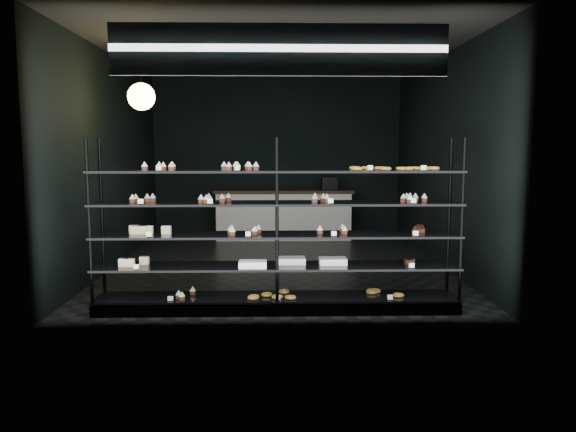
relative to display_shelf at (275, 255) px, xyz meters
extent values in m
cube|color=black|center=(0.04, 2.45, -0.62)|extent=(5.00, 6.00, 0.01)
cube|color=black|center=(0.04, 2.45, 2.57)|extent=(5.00, 6.00, 0.01)
cube|color=black|center=(0.04, 5.45, 0.97)|extent=(5.00, 0.01, 3.20)
cube|color=black|center=(0.04, -0.55, 0.97)|extent=(5.00, 0.01, 3.20)
cube|color=black|center=(-2.46, 2.45, 0.97)|extent=(0.01, 6.00, 3.20)
cube|color=black|center=(2.54, 2.45, 0.97)|extent=(0.01, 6.00, 3.20)
cube|color=black|center=(0.02, 0.00, -0.57)|extent=(4.00, 0.50, 0.12)
cylinder|color=black|center=(-1.95, -0.22, 0.36)|extent=(0.04, 0.04, 1.85)
cylinder|color=black|center=(-1.95, 0.22, 0.36)|extent=(0.04, 0.04, 1.85)
cylinder|color=black|center=(0.02, -0.22, 0.36)|extent=(0.04, 0.04, 1.85)
cylinder|color=black|center=(0.02, 0.22, 0.36)|extent=(0.04, 0.04, 1.85)
cylinder|color=black|center=(1.99, -0.22, 0.36)|extent=(0.04, 0.04, 1.85)
cylinder|color=black|center=(1.99, 0.22, 0.36)|extent=(0.04, 0.04, 1.85)
cube|color=black|center=(0.02, 0.00, -0.48)|extent=(4.00, 0.50, 0.03)
cube|color=black|center=(0.02, 0.00, -0.13)|extent=(4.00, 0.50, 0.02)
cube|color=black|center=(0.02, 0.00, 0.22)|extent=(4.00, 0.50, 0.02)
cube|color=black|center=(0.02, 0.00, 0.57)|extent=(4.00, 0.50, 0.02)
cube|color=black|center=(0.02, 0.00, 0.92)|extent=(4.00, 0.50, 0.02)
cube|color=white|center=(-1.24, -0.18, 0.96)|extent=(0.06, 0.04, 0.06)
cube|color=white|center=(-0.38, -0.18, 0.96)|extent=(0.06, 0.04, 0.06)
cube|color=white|center=(1.01, -0.18, 0.96)|extent=(0.05, 0.04, 0.06)
cube|color=white|center=(1.55, -0.18, 0.96)|extent=(0.06, 0.04, 0.06)
cube|color=white|center=(-1.46, -0.18, 0.61)|extent=(0.06, 0.04, 0.06)
cube|color=white|center=(-0.67, -0.18, 0.61)|extent=(0.05, 0.04, 0.06)
cube|color=white|center=(0.59, -0.18, 0.61)|extent=(0.05, 0.04, 0.06)
cube|color=white|center=(1.47, -0.18, 0.61)|extent=(0.06, 0.04, 0.06)
cube|color=white|center=(-1.39, -0.18, 0.26)|extent=(0.06, 0.04, 0.06)
cube|color=white|center=(-0.33, -0.18, 0.26)|extent=(0.06, 0.04, 0.06)
cube|color=white|center=(0.62, -0.18, 0.26)|extent=(0.05, 0.04, 0.06)
cube|color=white|center=(1.53, -0.18, 0.26)|extent=(0.06, 0.04, 0.06)
cube|color=white|center=(-1.52, -0.18, -0.09)|extent=(0.06, 0.04, 0.06)
cube|color=white|center=(1.50, -0.18, -0.09)|extent=(0.06, 0.04, 0.06)
cube|color=white|center=(-1.11, -0.18, -0.44)|extent=(0.06, 0.04, 0.06)
cube|color=white|center=(-0.01, -0.18, -0.44)|extent=(0.05, 0.04, 0.06)
cube|color=white|center=(1.28, -0.18, -0.44)|extent=(0.06, 0.04, 0.06)
cube|color=#0B1A3B|center=(0.04, -0.47, 2.12)|extent=(3.20, 0.04, 0.45)
cube|color=white|center=(0.04, -0.49, 2.12)|extent=(3.30, 0.02, 0.50)
cylinder|color=black|center=(-1.70, 1.23, 2.27)|extent=(0.01, 0.01, 0.56)
sphere|color=#FFCB59|center=(-1.70, 1.23, 1.82)|extent=(0.34, 0.34, 0.34)
cube|color=silver|center=(0.17, 4.95, -0.17)|extent=(2.62, 0.60, 0.92)
cube|color=black|center=(0.17, 4.95, 0.32)|extent=(2.72, 0.65, 0.06)
cube|color=black|center=(1.07, 4.95, 0.48)|extent=(0.30, 0.30, 0.25)
camera|label=1|loc=(0.00, -6.09, 1.17)|focal=35.00mm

